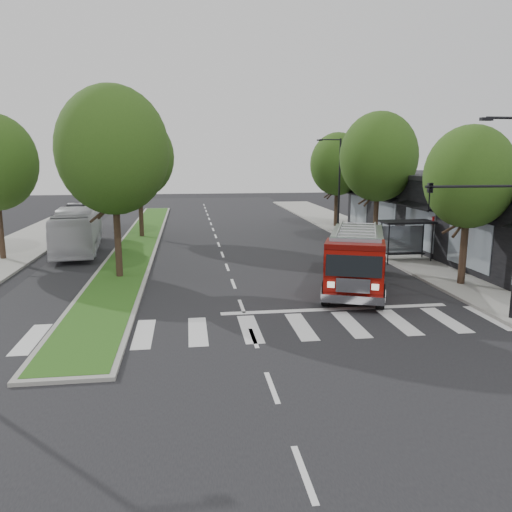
% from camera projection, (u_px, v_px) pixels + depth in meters
% --- Properties ---
extents(ground, '(140.00, 140.00, 0.00)m').
position_uv_depth(ground, '(242.00, 306.00, 22.05)').
color(ground, black).
rests_on(ground, ground).
extents(sidewalk_right, '(5.00, 80.00, 0.15)m').
position_uv_depth(sidewalk_right, '(411.00, 254.00, 33.42)').
color(sidewalk_right, gray).
rests_on(sidewalk_right, ground).
extents(median, '(3.00, 50.00, 0.15)m').
position_uv_depth(median, '(140.00, 241.00, 38.72)').
color(median, gray).
rests_on(median, ground).
extents(storefront_row, '(8.00, 30.00, 5.00)m').
position_uv_depth(storefront_row, '(476.00, 217.00, 33.55)').
color(storefront_row, black).
rests_on(storefront_row, ground).
extents(bus_shelter, '(3.20, 1.60, 2.61)m').
position_uv_depth(bus_shelter, '(406.00, 230.00, 31.06)').
color(bus_shelter, black).
rests_on(bus_shelter, ground).
extents(tree_right_near, '(4.40, 4.40, 8.05)m').
position_uv_depth(tree_right_near, '(469.00, 177.00, 24.46)').
color(tree_right_near, black).
rests_on(tree_right_near, ground).
extents(tree_right_mid, '(5.60, 5.60, 9.72)m').
position_uv_depth(tree_right_mid, '(379.00, 157.00, 35.92)').
color(tree_right_mid, black).
rests_on(tree_right_mid, ground).
extents(tree_right_far, '(5.00, 5.00, 8.73)m').
position_uv_depth(tree_right_far, '(337.00, 164.00, 45.77)').
color(tree_right_far, black).
rests_on(tree_right_far, ground).
extents(tree_median_near, '(5.80, 5.80, 10.16)m').
position_uv_depth(tree_median_near, '(113.00, 151.00, 25.75)').
color(tree_median_near, black).
rests_on(tree_median_near, ground).
extents(tree_median_far, '(5.60, 5.60, 9.72)m').
position_uv_depth(tree_median_far, '(138.00, 157.00, 39.41)').
color(tree_median_far, black).
rests_on(tree_median_far, ground).
extents(streetlight_right_near, '(4.08, 0.22, 8.00)m').
position_uv_depth(streetlight_right_near, '(501.00, 205.00, 19.02)').
color(streetlight_right_near, black).
rests_on(streetlight_right_near, ground).
extents(streetlight_right_far, '(2.11, 0.20, 8.00)m').
position_uv_depth(streetlight_right_far, '(338.00, 181.00, 41.99)').
color(streetlight_right_far, black).
rests_on(streetlight_right_far, ground).
extents(fire_engine, '(5.50, 9.11, 3.04)m').
position_uv_depth(fire_engine, '(356.00, 259.00, 24.90)').
color(fire_engine, '#550804').
rests_on(fire_engine, ground).
extents(city_bus, '(3.79, 11.30, 3.09)m').
position_uv_depth(city_bus, '(78.00, 229.00, 35.00)').
color(city_bus, silver).
rests_on(city_bus, ground).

